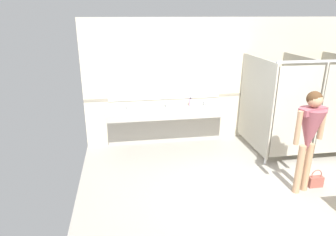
{
  "coord_description": "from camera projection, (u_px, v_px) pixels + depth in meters",
  "views": [
    {
      "loc": [
        -2.32,
        -3.81,
        2.83
      ],
      "look_at": [
        -1.56,
        1.0,
        1.11
      ],
      "focal_mm": 31.78,
      "sensor_mm": 36.0,
      "label": 1
    }
  ],
  "objects": [
    {
      "name": "floor_drain_cover",
      "position": [
        251.0,
        195.0,
        4.88
      ],
      "size": [
        0.14,
        0.14,
        0.01
      ],
      "primitive_type": "cylinder",
      "color": "#B7BABF",
      "rests_on": "ground_plane"
    },
    {
      "name": "handbag",
      "position": [
        316.0,
        181.0,
        5.1
      ],
      "size": [
        0.25,
        0.1,
        0.33
      ],
      "color": "#934C42",
      "rests_on": "ground_plane"
    },
    {
      "name": "soap_dispenser",
      "position": [
        190.0,
        102.0,
        6.62
      ],
      "size": [
        0.07,
        0.07,
        0.2
      ],
      "color": "#D899B2",
      "rests_on": "vanity_counter"
    },
    {
      "name": "wall_back_tile_band",
      "position": [
        224.0,
        95.0,
        6.84
      ],
      "size": [
        6.31,
        0.01,
        0.06
      ],
      "primitive_type": "cube",
      "color": "#9E937F",
      "rests_on": "wall_back"
    },
    {
      "name": "wall_back",
      "position": [
        224.0,
        80.0,
        6.79
      ],
      "size": [
        6.31,
        0.12,
        2.75
      ],
      "primitive_type": "cube",
      "color": "beige",
      "rests_on": "ground_plane"
    },
    {
      "name": "bathroom_stalls",
      "position": [
        303.0,
        104.0,
        6.13
      ],
      "size": [
        1.98,
        1.5,
        2.04
      ],
      "color": "#B2AD9E",
      "rests_on": "ground_plane"
    },
    {
      "name": "mirror_panel",
      "position": [
        165.0,
        68.0,
        6.4
      ],
      "size": [
        2.5,
        0.02,
        1.39
      ],
      "primitive_type": "cube",
      "color": "silver",
      "rests_on": "wall_back"
    },
    {
      "name": "person_standing",
      "position": [
        310.0,
        130.0,
        4.65
      ],
      "size": [
        0.58,
        0.49,
        1.73
      ],
      "color": "tan",
      "rests_on": "ground_plane"
    },
    {
      "name": "vanity_counter",
      "position": [
        166.0,
        118.0,
        6.57
      ],
      "size": [
        2.6,
        0.58,
        0.98
      ],
      "color": "#B2ADA3",
      "rests_on": "ground_plane"
    },
    {
      "name": "ground_plane",
      "position": [
        272.0,
        200.0,
        4.85
      ],
      "size": [
        6.31,
        5.66,
        0.1
      ],
      "primitive_type": "cube",
      "color": "#9E998E"
    }
  ]
}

